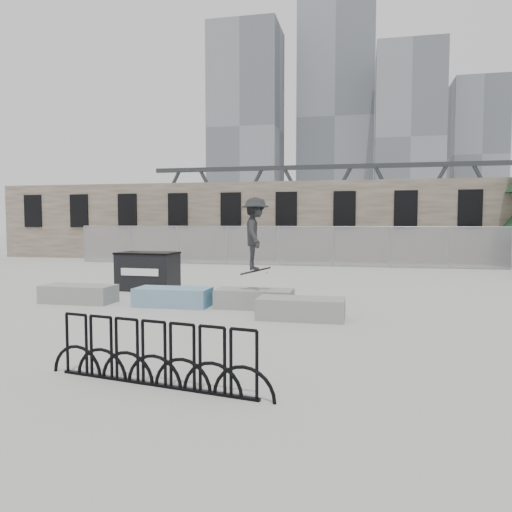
{
  "coord_description": "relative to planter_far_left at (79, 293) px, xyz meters",
  "views": [
    {
      "loc": [
        4.25,
        -12.63,
        2.27
      ],
      "look_at": [
        1.32,
        0.9,
        1.3
      ],
      "focal_mm": 35.0,
      "sensor_mm": 36.0,
      "label": 1
    }
  ],
  "objects": [
    {
      "name": "planter_offset",
      "position": [
        6.35,
        -1.03,
        0.0
      ],
      "size": [
        2.0,
        0.9,
        0.49
      ],
      "color": "gray",
      "rests_on": "ground"
    },
    {
      "name": "ground",
      "position": [
        3.5,
        0.21,
        -0.27
      ],
      "size": [
        120.0,
        120.0,
        0.0
      ],
      "primitive_type": "plane",
      "color": "#A3A39E",
      "rests_on": "ground"
    },
    {
      "name": "skyline_towers",
      "position": [
        2.49,
        94.03,
        20.52
      ],
      "size": [
        58.0,
        28.0,
        48.0
      ],
      "color": "slate",
      "rests_on": "ground"
    },
    {
      "name": "stone_wall",
      "position": [
        3.5,
        16.45,
        1.99
      ],
      "size": [
        36.0,
        2.58,
        4.5
      ],
      "color": "#65584A",
      "rests_on": "ground"
    },
    {
      "name": "chainlink_fence",
      "position": [
        3.5,
        12.71,
        0.77
      ],
      "size": [
        22.06,
        0.06,
        2.02
      ],
      "color": "gray",
      "rests_on": "ground"
    },
    {
      "name": "truss_bridge",
      "position": [
        13.5,
        55.21,
        3.86
      ],
      "size": [
        70.0,
        3.0,
        9.8
      ],
      "color": "#2D3033",
      "rests_on": "ground"
    },
    {
      "name": "bike_rack",
      "position": [
        4.95,
        -6.14,
        0.17
      ],
      "size": [
        3.54,
        0.69,
        0.9
      ],
      "rotation": [
        0.0,
        0.0,
        -0.18
      ],
      "color": "black",
      "rests_on": "ground"
    },
    {
      "name": "skateboarder",
      "position": [
        5.02,
        0.12,
        1.68
      ],
      "size": [
        0.96,
        1.34,
        2.01
      ],
      "rotation": [
        0.0,
        0.0,
        1.81
      ],
      "color": "black",
      "rests_on": "ground"
    },
    {
      "name": "dumpster",
      "position": [
        0.8,
        2.8,
        0.37
      ],
      "size": [
        1.95,
        1.24,
        1.25
      ],
      "rotation": [
        0.0,
        0.0,
        -0.04
      ],
      "color": "black",
      "rests_on": "ground"
    },
    {
      "name": "planter_center_right",
      "position": [
        4.98,
        0.2,
        0.0
      ],
      "size": [
        2.0,
        0.9,
        0.49
      ],
      "color": "gray",
      "rests_on": "ground"
    },
    {
      "name": "planter_far_left",
      "position": [
        0.0,
        0.0,
        0.0
      ],
      "size": [
        2.0,
        0.9,
        0.49
      ],
      "color": "gray",
      "rests_on": "ground"
    },
    {
      "name": "planter_center_left",
      "position": [
        2.78,
        0.02,
        0.0
      ],
      "size": [
        2.0,
        0.9,
        0.49
      ],
      "color": "teal",
      "rests_on": "ground"
    }
  ]
}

